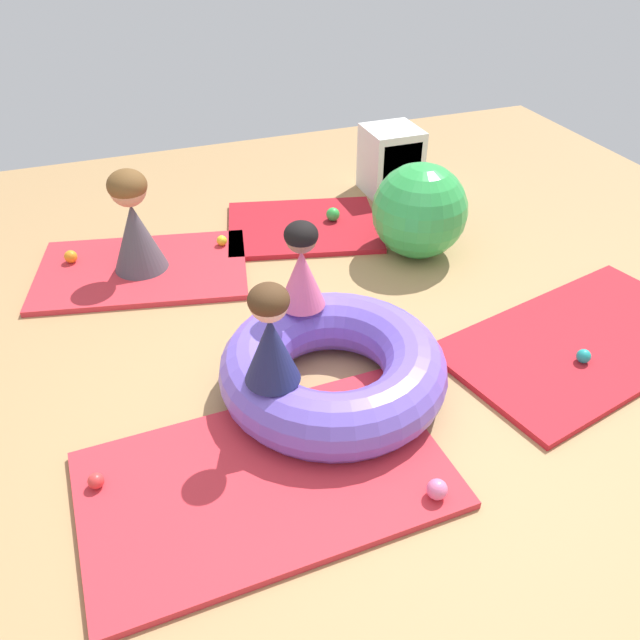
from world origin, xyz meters
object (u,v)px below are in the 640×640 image
adult_seated (134,222)px  play_ball_green (333,214)px  child_in_pink (302,266)px  play_ball_orange (71,257)px  play_ball_pink (437,489)px  play_ball_teal (584,356)px  child_in_navy (271,336)px  storage_cube (392,162)px  play_ball_red (96,481)px  inflatable_cushion (333,369)px  play_ball_yellow (222,241)px  exercise_ball_large (420,211)px

adult_seated → play_ball_green: adult_seated is taller
child_in_pink → play_ball_green: size_ratio=4.76×
play_ball_orange → play_ball_pink: 3.09m
child_in_pink → play_ball_teal: child_in_pink is taller
child_in_navy → play_ball_orange: size_ratio=5.87×
play_ball_green → storage_cube: (0.69, 0.40, 0.19)m
child_in_navy → play_ball_green: 2.34m
child_in_navy → adult_seated: size_ratio=0.73×
child_in_navy → play_ball_red: (-0.88, -0.11, -0.52)m
child_in_pink → adult_seated: 1.47m
play_ball_pink → storage_cube: bearing=68.2°
inflatable_cushion → child_in_pink: size_ratio=2.39×
play_ball_green → storage_cube: size_ratio=0.19×
inflatable_cushion → storage_cube: storage_cube is taller
play_ball_yellow → child_in_navy: bearing=-95.2°
adult_seated → exercise_ball_large: adult_seated is taller
inflatable_cushion → child_in_navy: 0.59m
play_ball_orange → exercise_ball_large: bearing=-15.5°
play_ball_teal → storage_cube: bearing=90.1°
adult_seated → play_ball_pink: (0.97, -2.50, -0.30)m
adult_seated → child_in_pink: bearing=145.4°
adult_seated → play_ball_pink: bearing=134.8°
play_ball_red → play_ball_orange: bearing=90.0°
storage_cube → play_ball_yellow: bearing=-163.0°
play_ball_teal → play_ball_red: 2.67m
play_ball_teal → adult_seated: bearing=138.9°
play_ball_red → exercise_ball_large: (2.39, 1.48, 0.26)m
child_in_pink → exercise_ball_large: child_in_pink is taller
play_ball_orange → storage_cube: bearing=7.8°
play_ball_orange → play_ball_red: (0.00, -2.15, -0.01)m
inflatable_cushion → storage_cube: 2.66m
play_ball_red → inflatable_cushion: bearing=11.8°
play_ball_pink → adult_seated: bearing=111.2°
inflatable_cushion → play_ball_pink: (0.17, -0.85, -0.08)m
child_in_pink → play_ball_yellow: (-0.17, 1.36, -0.51)m
inflatable_cushion → storage_cube: bearing=57.9°
inflatable_cushion → storage_cube: (1.41, 2.25, 0.11)m
play_ball_red → adult_seated: bearing=76.5°
play_ball_red → storage_cube: (2.67, 2.52, 0.20)m
play_ball_pink → play_ball_red: bearing=157.6°
play_ball_yellow → play_ball_green: bearing=5.6°
child_in_pink → play_ball_yellow: 1.46m
adult_seated → exercise_ball_large: size_ratio=1.06×
play_ball_orange → play_ball_pink: play_ball_pink is taller
adult_seated → play_ball_green: (1.52, 0.20, -0.30)m
inflatable_cushion → play_ball_red: size_ratio=16.33×
play_ball_yellow → play_ball_orange: (-1.06, 0.13, 0.01)m
exercise_ball_large → play_ball_orange: bearing=164.5°
child_in_pink → play_ball_red: bearing=-35.7°
inflatable_cushion → adult_seated: size_ratio=1.68×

